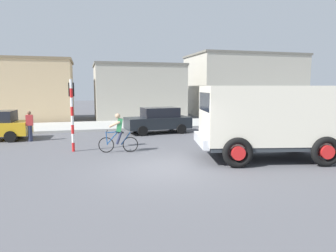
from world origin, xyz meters
TOP-DOWN VIEW (x-y plane):
  - ground_plane at (0.00, 0.00)m, footprint 120.00×120.00m
  - sidewalk_far at (0.00, 12.55)m, footprint 80.00×5.00m
  - truck_foreground at (4.41, 0.46)m, footprint 5.81×3.64m
  - cyclist at (-1.18, 3.31)m, footprint 1.71×0.55m
  - traffic_light_pole at (-3.11, 4.11)m, footprint 0.24×0.43m
  - car_red_near at (7.81, 7.42)m, footprint 4.09×2.06m
  - car_white_mid at (1.87, 8.50)m, footprint 4.15×2.19m
  - pedestrian_near_kerb at (-5.40, 7.35)m, footprint 0.34×0.22m
  - building_mid_block at (2.21, 17.79)m, footprint 7.88×5.59m
  - building_corner_right at (13.83, 19.49)m, footprint 11.45×6.88m

SIDE VIEW (x-z plane):
  - ground_plane at x=0.00m, z-range 0.00..0.00m
  - sidewalk_far at x=0.00m, z-range 0.00..0.16m
  - car_red_near at x=7.81m, z-range 0.02..1.62m
  - car_white_mid at x=1.87m, z-range 0.02..1.62m
  - pedestrian_near_kerb at x=-5.40m, z-range 0.04..1.66m
  - cyclist at x=-1.18m, z-range 0.00..1.72m
  - truck_foreground at x=4.41m, z-range 0.22..3.12m
  - traffic_light_pole at x=-3.11m, z-range 0.47..3.67m
  - building_mid_block at x=2.21m, z-range 0.00..4.92m
  - building_corner_right at x=13.83m, z-range 0.00..6.26m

